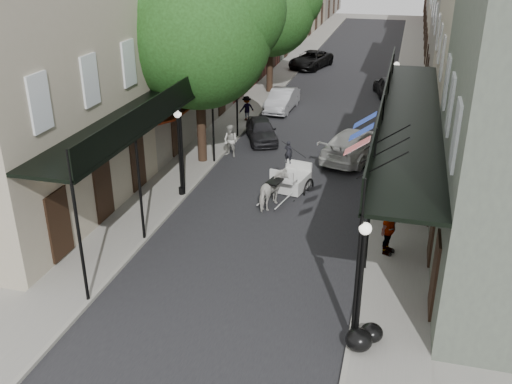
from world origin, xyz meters
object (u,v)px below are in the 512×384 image
Objects in this scene: tree_far at (276,7)px; car_left_near at (261,130)px; car_left_far at (311,60)px; car_right_far at (389,86)px; lamppost_right_far at (394,93)px; lamppost_left at (180,152)px; car_right_near at (356,144)px; pedestrian_sidewalk_left at (247,108)px; car_left_mid at (282,100)px; tree_near at (207,27)px; horse at (274,191)px; pedestrian_walking at (231,141)px; carriage at (295,167)px; pedestrian_sidewalk_right at (389,228)px; lamppost_right_near at (360,284)px.

tree_far is 2.38× the size of car_left_near.
car_right_far is at bearing -33.42° from car_left_far.
tree_far is at bearing 76.67° from car_left_near.
lamppost_right_far is 16.67m from car_left_far.
lamppost_left is 9.43m from car_right_near.
car_left_mid is at bearing -160.34° from pedestrian_sidewalk_left.
pedestrian_sidewalk_left is at bearing 96.54° from car_left_near.
tree_near reaches higher than car_left_near.
tree_far is 2.09× the size of car_left_mid.
car_right_near is (2.67, 6.50, 0.02)m from horse.
pedestrian_sidewalk_left reaches higher than horse.
horse is 11.75m from pedestrian_sidewalk_left.
lamppost_right_far reaches higher than pedestrian_walking.
pedestrian_sidewalk_left is at bearing 129.50° from carriage.
tree_far reaches higher than pedestrian_sidewalk_right.
lamppost_left is at bearing -123.19° from car_left_near.
pedestrian_sidewalk_right is at bearing -63.46° from car_left_mid.
lamppost_right_near is at bearing -167.62° from pedestrian_sidewalk_right.
pedestrian_sidewalk_right reaches higher than pedestrian_sidewalk_left.
lamppost_left is 2.14× the size of horse.
horse is 0.42× the size of car_left_mid.
car_left_near is 5.38m from car_right_near.
car_left_mid is 13.01m from car_left_far.
pedestrian_sidewalk_left is 0.75× the size of pedestrian_sidewalk_right.
tree_far is 9.44m from car_right_far.
pedestrian_sidewalk_left is (-0.20, 10.96, -1.20)m from lamppost_left.
lamppost_right_near and lamppost_right_far have the same top height.
tree_near is at bearing -135.74° from car_left_near.
tree_near is 11.43m from car_left_mid.
car_right_far is (3.67, 19.31, -0.03)m from horse.
lamppost_left is 5.34m from pedestrian_walking.
lamppost_right_far is 7.45m from car_right_far.
horse is 0.42× the size of car_right_far.
pedestrian_sidewalk_right is 0.38× the size of car_right_near.
carriage reaches higher than car_left_far.
car_left_far is at bearing 83.20° from tree_far.
car_left_far is (0.90, 26.92, -1.36)m from lamppost_left.
pedestrian_walking is at bearing 49.63° from car_right_far.
car_left_near is at bearing -148.43° from lamppost_right_far.
tree_far is 18.57m from lamppost_left.
carriage is 0.59× the size of car_right_far.
lamppost_left reaches higher than pedestrian_walking.
car_left_near is at bearing -80.92° from tree_far.
car_left_near is (0.90, 2.72, -0.21)m from pedestrian_walking.
carriage is 6.39m from car_left_near.
car_left_far is (1.04, 8.75, -5.14)m from tree_far.
tree_near is 5.79m from pedestrian_walking.
car_right_far is at bearing 91.05° from lamppost_right_near.
tree_near is 8.82m from pedestrian_sidewalk_left.
tree_far is 27.74m from lamppost_right_near.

